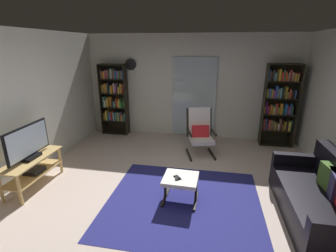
# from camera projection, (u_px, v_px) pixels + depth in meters

# --- Properties ---
(ground_plane) EXTENTS (7.02, 7.02, 0.00)m
(ground_plane) POSITION_uv_depth(u_px,v_px,m) (171.00, 196.00, 3.94)
(ground_plane) COLOR beige
(wall_back) EXTENTS (5.60, 0.06, 2.60)m
(wall_back) POSITION_uv_depth(u_px,v_px,m) (190.00, 87.00, 6.24)
(wall_back) COLOR silver
(wall_back) RESTS_ON ground
(wall_left) EXTENTS (0.06, 6.00, 2.60)m
(wall_left) POSITION_uv_depth(u_px,v_px,m) (9.00, 111.00, 4.00)
(wall_left) COLOR silver
(wall_left) RESTS_ON ground
(glass_door_panel) EXTENTS (1.10, 0.01, 2.00)m
(glass_door_panel) POSITION_uv_depth(u_px,v_px,m) (194.00, 97.00, 6.24)
(glass_door_panel) COLOR silver
(area_rug) EXTENTS (2.35, 2.15, 0.01)m
(area_rug) POSITION_uv_depth(u_px,v_px,m) (183.00, 202.00, 3.80)
(area_rug) COLOR navy
(area_rug) RESTS_ON ground
(tv_stand) EXTENTS (0.43, 1.13, 0.52)m
(tv_stand) POSITION_uv_depth(u_px,v_px,m) (33.00, 168.00, 4.14)
(tv_stand) COLOR tan
(tv_stand) RESTS_ON ground
(television) EXTENTS (0.20, 0.93, 0.57)m
(television) POSITION_uv_depth(u_px,v_px,m) (28.00, 143.00, 4.00)
(television) COLOR black
(television) RESTS_ON tv_stand
(bookshelf_near_tv) EXTENTS (0.70, 0.30, 1.86)m
(bookshelf_near_tv) POSITION_uv_depth(u_px,v_px,m) (114.00, 98.00, 6.50)
(bookshelf_near_tv) COLOR black
(bookshelf_near_tv) RESTS_ON ground
(bookshelf_near_sofa) EXTENTS (0.73, 0.30, 1.94)m
(bookshelf_near_sofa) POSITION_uv_depth(u_px,v_px,m) (279.00, 103.00, 5.69)
(bookshelf_near_sofa) COLOR black
(bookshelf_near_sofa) RESTS_ON ground
(leather_sofa) EXTENTS (0.82, 1.82, 0.86)m
(leather_sofa) POSITION_uv_depth(u_px,v_px,m) (322.00, 199.00, 3.34)
(leather_sofa) COLOR black
(leather_sofa) RESTS_ON ground
(lounge_armchair) EXTENTS (0.71, 0.78, 1.02)m
(lounge_armchair) POSITION_uv_depth(u_px,v_px,m) (200.00, 131.00, 5.36)
(lounge_armchair) COLOR black
(lounge_armchair) RESTS_ON ground
(ottoman) EXTENTS (0.54, 0.50, 0.41)m
(ottoman) POSITION_uv_depth(u_px,v_px,m) (181.00, 181.00, 3.74)
(ottoman) COLOR white
(ottoman) RESTS_ON ground
(tv_remote) EXTENTS (0.06, 0.15, 0.02)m
(tv_remote) POSITION_uv_depth(u_px,v_px,m) (177.00, 178.00, 3.68)
(tv_remote) COLOR black
(tv_remote) RESTS_ON ottoman
(cell_phone) EXTENTS (0.14, 0.15, 0.01)m
(cell_phone) POSITION_uv_depth(u_px,v_px,m) (177.00, 178.00, 3.69)
(cell_phone) COLOR black
(cell_phone) RESTS_ON ottoman
(wall_clock) EXTENTS (0.29, 0.03, 0.29)m
(wall_clock) POSITION_uv_depth(u_px,v_px,m) (131.00, 64.00, 6.26)
(wall_clock) COLOR silver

